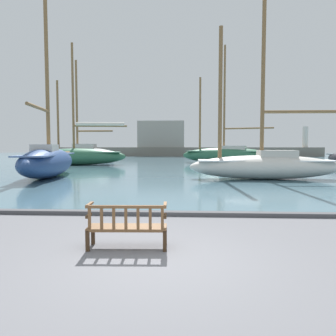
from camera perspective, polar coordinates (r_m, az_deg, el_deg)
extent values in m
plane|color=slate|center=(6.22, -2.09, -15.76)|extent=(160.00, 160.00, 0.00)
cube|color=slate|center=(49.87, 2.49, 1.59)|extent=(100.00, 80.00, 0.08)
cube|color=#4C4C50|center=(9.90, -0.06, -7.91)|extent=(40.00, 0.30, 0.12)
cube|color=#3D2A19|center=(7.25, -12.93, -11.24)|extent=(0.07, 0.07, 0.42)
cube|color=#3D2A19|center=(7.05, -0.50, -11.56)|extent=(0.07, 0.07, 0.42)
cube|color=#3D2A19|center=(6.83, -13.84, -12.21)|extent=(0.07, 0.07, 0.42)
cube|color=#3D2A19|center=(6.62, -0.58, -12.61)|extent=(0.07, 0.07, 0.42)
cube|color=brown|center=(6.84, -7.07, -10.27)|extent=(1.62, 0.59, 0.06)
cube|color=brown|center=(6.52, -7.37, -6.73)|extent=(1.60, 0.12, 0.06)
cube|color=brown|center=(6.71, -13.52, -8.56)|extent=(0.06, 0.04, 0.41)
cube|color=brown|center=(6.66, -11.49, -8.63)|extent=(0.06, 0.04, 0.41)
cube|color=brown|center=(6.61, -9.43, -8.70)|extent=(0.06, 0.04, 0.41)
cube|color=brown|center=(6.57, -7.35, -8.75)|extent=(0.06, 0.04, 0.41)
cube|color=brown|center=(6.54, -5.24, -8.79)|extent=(0.06, 0.04, 0.41)
cube|color=brown|center=(6.52, -3.12, -8.82)|extent=(0.06, 0.04, 0.41)
cube|color=brown|center=(6.51, -0.99, -8.84)|extent=(0.06, 0.04, 0.41)
cube|color=#3D2A19|center=(6.84, -13.66, -8.07)|extent=(0.07, 0.30, 0.06)
cube|color=brown|center=(6.88, -13.50, -6.16)|extent=(0.08, 0.47, 0.04)
cube|color=#3D2A19|center=(6.63, -0.52, -8.34)|extent=(0.07, 0.30, 0.06)
cube|color=brown|center=(6.68, -0.50, -6.37)|extent=(0.08, 0.47, 0.04)
ellipsoid|color=black|center=(49.36, -15.18, 2.49)|extent=(10.64, 3.69, 1.73)
cube|color=#4C4C51|center=(49.35, -15.19, 3.04)|extent=(9.34, 2.85, 0.08)
cube|color=beige|center=(49.06, -14.35, 3.60)|extent=(3.21, 1.87, 0.86)
cylinder|color=brown|center=(49.78, -15.61, 10.47)|extent=(0.31, 0.31, 12.80)
cylinder|color=brown|center=(48.56, -12.63, 6.30)|extent=(5.27, 0.56, 0.25)
cylinder|color=brown|center=(50.78, -18.63, 8.69)|extent=(0.31, 0.31, 10.01)
cylinder|color=brown|center=(51.84, -21.32, 2.97)|extent=(1.42, 0.33, 0.25)
ellipsoid|color=#2D6647|center=(37.40, 10.07, 2.16)|extent=(10.37, 5.25, 1.76)
cube|color=#5B9375|center=(37.38, 10.08, 2.90)|extent=(9.04, 4.34, 0.08)
cube|color=beige|center=(37.25, 11.24, 3.39)|extent=(3.05, 2.05, 0.58)
cylinder|color=brown|center=(37.79, 9.80, 11.85)|extent=(0.23, 0.23, 11.67)
cylinder|color=brown|center=(37.06, 13.83, 6.74)|extent=(5.15, 1.79, 0.18)
cylinder|color=brown|center=(38.23, 5.61, 9.29)|extent=(0.23, 0.23, 8.36)
ellipsoid|color=navy|center=(22.15, -20.15, 0.89)|extent=(3.67, 9.51, 1.85)
cube|color=#516B9E|center=(22.13, -20.18, 2.20)|extent=(2.93, 8.33, 0.08)
cube|color=beige|center=(21.45, -20.68, 3.06)|extent=(1.52, 1.86, 0.60)
cylinder|color=brown|center=(22.93, -20.38, 16.64)|extent=(0.23, 0.23, 11.34)
cylinder|color=brown|center=(20.54, -21.64, 9.73)|extent=(0.77, 3.96, 0.19)
cylinder|color=brown|center=(27.49, -17.23, 2.60)|extent=(0.44, 1.76, 0.19)
ellipsoid|color=silver|center=(20.40, 16.56, 0.14)|extent=(9.06, 2.40, 1.43)
cube|color=white|center=(20.38, 16.58, 1.24)|extent=(7.97, 1.81, 0.08)
cube|color=beige|center=(20.54, 18.44, 2.14)|extent=(2.17, 1.30, 0.57)
cylinder|color=brown|center=(20.83, 16.27, 16.69)|extent=(0.23, 0.23, 11.02)
cylinder|color=brown|center=(21.02, 22.14, 9.06)|extent=(4.48, 0.22, 0.19)
cylinder|color=brown|center=(20.11, 9.10, 12.63)|extent=(0.23, 0.23, 7.83)
ellipsoid|color=#2D6647|center=(34.96, -15.63, 1.91)|extent=(10.28, 3.60, 1.71)
cube|color=#5B9375|center=(34.95, -15.64, 2.68)|extent=(9.01, 2.87, 0.08)
cylinder|color=brown|center=(35.32, -16.22, 11.66)|extent=(0.23, 0.23, 10.96)
cylinder|color=brown|center=(34.59, -11.69, 7.18)|extent=(5.42, 0.88, 0.19)
cylinder|color=silver|center=(34.61, -11.69, 7.49)|extent=(4.90, 0.99, 0.37)
cube|color=slate|center=(61.33, 2.61, 2.81)|extent=(50.89, 2.40, 1.75)
cube|color=gray|center=(61.53, -1.24, 5.91)|extent=(8.66, 2.00, 4.90)
cylinder|color=beige|center=(65.10, 22.78, 5.01)|extent=(1.00, 1.00, 3.78)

